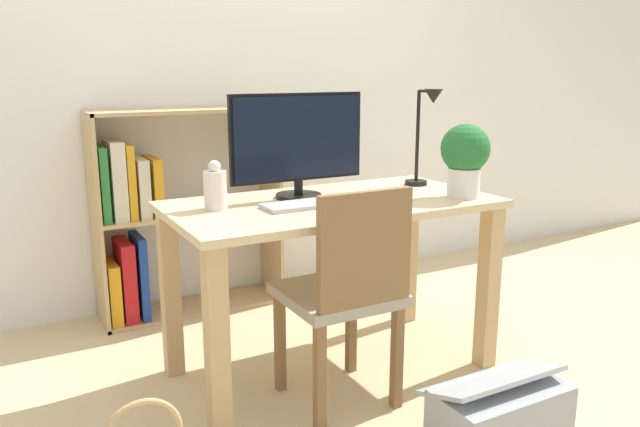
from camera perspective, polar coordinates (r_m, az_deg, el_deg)
The scene contains 11 objects.
ground_plane at distance 2.72m, azimuth 1.04°, elevation -13.96°, with size 10.00×10.00×0.00m, color #CCB284.
wall_back at distance 3.43m, azimuth -8.35°, elevation 14.03°, with size 8.00×0.05×2.60m.
desk at distance 2.51m, azimuth 1.09°, elevation -1.95°, with size 1.29×0.67×0.73m.
monitor at distance 2.50m, azimuth -2.04°, elevation 6.62°, with size 0.58×0.19×0.42m.
keyboard at distance 2.37m, azimuth -0.91°, elevation 0.87°, with size 0.37×0.14×0.02m.
vase at distance 2.33m, azimuth -9.56°, elevation 2.28°, with size 0.09×0.09×0.19m.
desk_lamp at distance 2.77m, azimuth 9.65°, elevation 7.74°, with size 0.10×0.19×0.43m.
potted_plant at distance 2.58m, azimuth 13.11°, elevation 5.16°, with size 0.20×0.20×0.30m.
chair at distance 2.27m, azimuth 2.39°, elevation -6.94°, with size 0.40×0.40×0.84m.
bookshelf at distance 3.21m, azimuth -14.96°, elevation -0.57°, with size 0.93×0.28×1.04m.
storage_box at distance 2.29m, azimuth 16.08°, elevation -17.01°, with size 0.47×0.29×0.25m.
Camera 1 is at (-1.20, -2.10, 1.24)m, focal length 35.00 mm.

